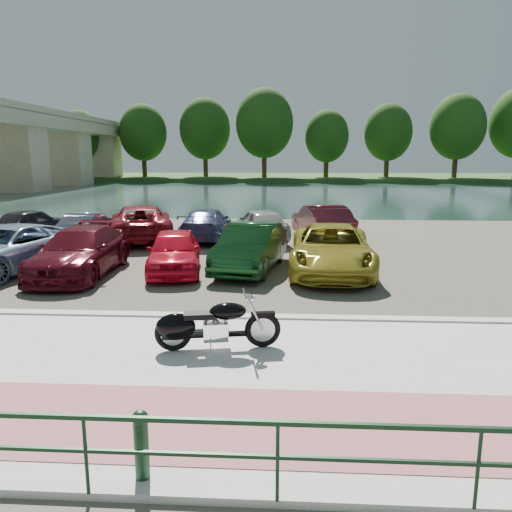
{
  "coord_description": "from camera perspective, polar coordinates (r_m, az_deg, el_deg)",
  "views": [
    {
      "loc": [
        0.05,
        -8.58,
        3.61
      ],
      "look_at": [
        -0.68,
        3.91,
        1.1
      ],
      "focal_mm": 35.0,
      "sensor_mm": 36.0,
      "label": 1
    }
  ],
  "objects": [
    {
      "name": "ground",
      "position": [
        9.31,
        2.84,
        -11.49
      ],
      "size": [
        200.0,
        200.0,
        0.0
      ],
      "primitive_type": "plane",
      "color": "#595447",
      "rests_on": "ground"
    },
    {
      "name": "promenade",
      "position": [
        8.37,
        2.78,
        -13.83
      ],
      "size": [
        60.0,
        6.0,
        0.1
      ],
      "primitive_type": "cube",
      "color": "beige",
      "rests_on": "ground"
    },
    {
      "name": "pink_path",
      "position": [
        7.02,
        2.64,
        -18.64
      ],
      "size": [
        60.0,
        2.0,
        0.01
      ],
      "primitive_type": "cube",
      "color": "#9A5B57",
      "rests_on": "promenade"
    },
    {
      "name": "kerb",
      "position": [
        11.15,
        2.94,
        -7.17
      ],
      "size": [
        60.0,
        0.3,
        0.14
      ],
      "primitive_type": "cube",
      "color": "beige",
      "rests_on": "ground"
    },
    {
      "name": "parking_lot",
      "position": [
        19.9,
        3.14,
        0.94
      ],
      "size": [
        60.0,
        18.0,
        0.04
      ],
      "primitive_type": "cube",
      "color": "#3B3830",
      "rests_on": "ground"
    },
    {
      "name": "river",
      "position": [
        48.71,
        3.28,
        7.08
      ],
      "size": [
        120.0,
        40.0,
        0.0
      ],
      "primitive_type": "cube",
      "color": "#1A302D",
      "rests_on": "ground"
    },
    {
      "name": "far_bank",
      "position": [
        80.65,
        3.33,
        8.98
      ],
      "size": [
        120.0,
        24.0,
        0.6
      ],
      "primitive_type": "cube",
      "color": "#294C1B",
      "rests_on": "ground"
    },
    {
      "name": "bridge",
      "position": [
        57.01,
        -26.79,
        12.08
      ],
      "size": [
        7.0,
        56.0,
        8.55
      ],
      "color": "tan",
      "rests_on": "ground"
    },
    {
      "name": "railing",
      "position": [
        5.38,
        2.5,
        -20.33
      ],
      "size": [
        24.04,
        0.05,
        0.9
      ],
      "color": "#163220",
      "rests_on": "promenade"
    },
    {
      "name": "bollards",
      "position": [
        6.01,
        -14.6,
        -19.76
      ],
      "size": [
        10.68,
        0.18,
        0.81
      ],
      "color": "#163220",
      "rests_on": "promenade"
    },
    {
      "name": "far_trees",
      "position": [
        74.59,
        6.84,
        14.25
      ],
      "size": [
        70.25,
        10.68,
        12.52
      ],
      "color": "#3A2915",
      "rests_on": "far_bank"
    },
    {
      "name": "motorcycle",
      "position": [
        9.28,
        -5.7,
        -7.9
      ],
      "size": [
        2.32,
        0.82,
        1.05
      ],
      "rotation": [
        0.0,
        0.0,
        0.17
      ],
      "color": "black",
      "rests_on": "promenade"
    },
    {
      "name": "car_2",
      "position": [
        17.4,
        -26.56,
        0.72
      ],
      "size": [
        3.66,
        5.64,
        1.45
      ],
      "primitive_type": "imported",
      "rotation": [
        0.0,
        0.0,
        -0.26
      ],
      "color": "#7E99B7",
      "rests_on": "parking_lot"
    },
    {
      "name": "car_3",
      "position": [
        16.1,
        -19.43,
        0.48
      ],
      "size": [
        2.13,
        4.99,
        1.43
      ],
      "primitive_type": "imported",
      "rotation": [
        0.0,
        0.0,
        0.03
      ],
      "color": "#4C0A15",
      "rests_on": "parking_lot"
    },
    {
      "name": "car_4",
      "position": [
        15.71,
        -9.33,
        0.54
      ],
      "size": [
        2.21,
        4.12,
        1.33
      ],
      "primitive_type": "imported",
      "rotation": [
        0.0,
        0.0,
        0.17
      ],
      "color": "red",
      "rests_on": "parking_lot"
    },
    {
      "name": "car_5",
      "position": [
        15.8,
        -0.62,
        1.0
      ],
      "size": [
        2.3,
        4.65,
        1.47
      ],
      "primitive_type": "imported",
      "rotation": [
        0.0,
        0.0,
        -0.17
      ],
      "color": "#0F3A16",
      "rests_on": "parking_lot"
    },
    {
      "name": "car_6",
      "position": [
        15.6,
        8.62,
        0.78
      ],
      "size": [
        2.75,
        5.48,
        1.49
      ],
      "primitive_type": "imported",
      "rotation": [
        0.0,
        0.0,
        -0.05
      ],
      "color": "olive",
      "rests_on": "parking_lot"
    },
    {
      "name": "car_8",
      "position": [
        24.22,
        -24.33,
        3.45
      ],
      "size": [
        2.5,
        4.17,
        1.33
      ],
      "primitive_type": "imported",
      "rotation": [
        0.0,
        0.0,
        2.88
      ],
      "color": "black",
      "rests_on": "parking_lot"
    },
    {
      "name": "car_9",
      "position": [
        22.69,
        -18.68,
        3.26
      ],
      "size": [
        1.39,
        3.76,
        1.23
      ],
      "primitive_type": "imported",
      "rotation": [
        0.0,
        0.0,
        3.17
      ],
      "color": "slate",
      "rests_on": "parking_lot"
    },
    {
      "name": "car_10",
      "position": [
        21.97,
        -13.03,
        3.72
      ],
      "size": [
        3.94,
        6.0,
        1.53
      ],
      "primitive_type": "imported",
      "rotation": [
        0.0,
        0.0,
        3.41
      ],
      "color": "maroon",
      "rests_on": "parking_lot"
    },
    {
      "name": "car_11",
      "position": [
        21.76,
        -5.74,
        3.63
      ],
      "size": [
        1.93,
        4.65,
        1.34
      ],
      "primitive_type": "imported",
      "rotation": [
        0.0,
        0.0,
        3.15
      ],
      "color": "navy",
      "rests_on": "parking_lot"
    },
    {
      "name": "car_12",
      "position": [
        21.38,
        0.59,
        3.65
      ],
      "size": [
        2.85,
        4.47,
        1.42
      ],
      "primitive_type": "imported",
      "rotation": [
        0.0,
        0.0,
        3.45
      ],
      "color": "#A6A5A1",
      "rests_on": "parking_lot"
    },
    {
      "name": "car_13",
      "position": [
        21.74,
        7.51,
        3.85
      ],
      "size": [
        2.6,
        4.92,
        1.54
      ],
      "primitive_type": "imported",
      "rotation": [
        0.0,
        0.0,
        3.36
      ],
      "color": "#53161F",
      "rests_on": "parking_lot"
    }
  ]
}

